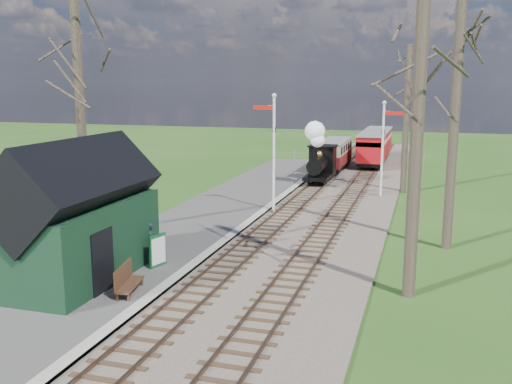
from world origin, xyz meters
TOP-DOWN VIEW (x-y plane):
  - ground at (0.00, 0.00)m, footprint 140.00×140.00m
  - distant_hills at (1.40, 64.38)m, footprint 114.40×48.00m
  - ballast_bed at (1.30, 22.00)m, footprint 8.00×60.00m
  - track_near at (0.00, 22.00)m, footprint 1.60×60.00m
  - track_far at (2.60, 22.00)m, footprint 1.60×60.00m
  - platform at (-3.50, 14.00)m, footprint 5.00×44.00m
  - coping_strip at (-1.20, 14.00)m, footprint 0.40×44.00m
  - station_shed at (-4.30, 4.00)m, footprint 3.25×6.30m
  - semaphore_near at (-0.77, 16.00)m, footprint 1.22×0.24m
  - semaphore_far at (4.37, 22.00)m, footprint 1.22×0.24m
  - bare_trees at (1.33, 10.10)m, footprint 15.51×22.39m
  - fence_line at (0.30, 36.00)m, footprint 12.60×0.08m
  - locomotive at (-0.01, 25.15)m, footprint 1.66×3.87m
  - coach at (0.00, 31.21)m, footprint 1.94×6.64m
  - red_carriage_a at (2.60, 33.95)m, footprint 2.12×5.24m
  - red_carriage_b at (2.60, 39.45)m, footprint 2.12×5.24m
  - sign_board at (-2.29, 5.82)m, footprint 0.31×0.80m
  - bench at (-2.06, 3.15)m, footprint 0.76×1.66m
  - person at (-2.82, 6.31)m, footprint 0.54×0.63m

SIDE VIEW (x-z plane):
  - distant_hills at x=1.40m, z-range -27.22..-5.20m
  - ground at x=0.00m, z-range 0.00..0.00m
  - ballast_bed at x=1.30m, z-range 0.00..0.10m
  - track_near at x=0.00m, z-range 0.02..0.17m
  - track_far at x=2.60m, z-range 0.02..0.17m
  - platform at x=-3.50m, z-range 0.00..0.20m
  - coping_strip at x=-1.20m, z-range 0.00..0.21m
  - fence_line at x=0.30m, z-range 0.05..1.05m
  - bench at x=-2.06m, z-range 0.17..1.08m
  - sign_board at x=-2.29m, z-range 0.20..1.39m
  - person at x=-2.82m, z-range 0.20..1.67m
  - coach at x=0.00m, z-range 0.40..2.44m
  - red_carriage_a at x=2.60m, z-range 0.42..2.64m
  - red_carriage_b at x=2.60m, z-range 0.42..2.64m
  - locomotive at x=-0.01m, z-range -0.15..4.01m
  - station_shed at x=-4.30m, z-range -0.12..4.66m
  - semaphore_far at x=4.37m, z-range 0.49..6.21m
  - semaphore_near at x=-0.77m, z-range 0.51..6.73m
  - bare_trees at x=1.33m, z-range -0.79..11.21m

